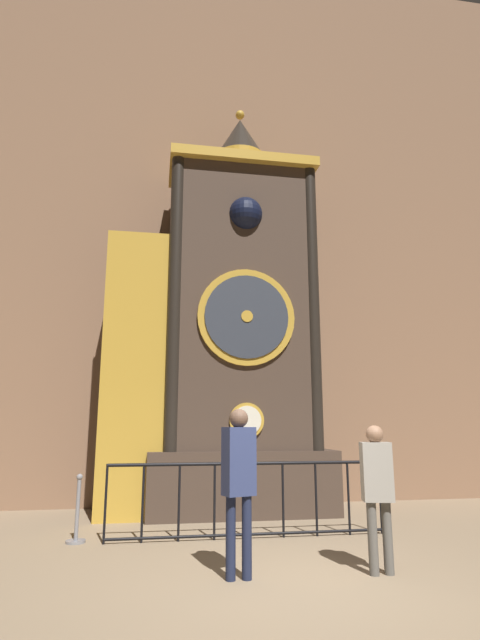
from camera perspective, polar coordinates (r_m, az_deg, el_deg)
The scene contains 7 objects.
ground_plane at distance 5.83m, azimuth 6.52°, elevation -28.24°, with size 28.00×28.00×0.00m, color #847056.
cathedral_back_wall at distance 12.30m, azimuth -2.21°, elevation 12.93°, with size 24.00×0.32×13.63m.
clock_tower at distance 10.09m, azimuth -2.08°, elevation -1.30°, with size 4.42×1.79×8.56m.
railing_fence at distance 7.93m, azimuth 1.05°, elevation -19.45°, with size 4.22×0.05×1.10m.
visitor_near at distance 5.88m, azimuth -0.14°, elevation -17.17°, with size 0.39×0.32×1.83m.
visitor_far at distance 6.29m, azimuth 15.40°, elevation -17.54°, with size 0.38×0.29×1.64m.
stanchion_post at distance 8.07m, azimuth -18.14°, elevation -20.95°, with size 0.28×0.28×0.95m.
Camera 1 is at (-1.51, -5.38, 1.65)m, focal length 28.00 mm.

